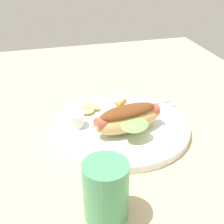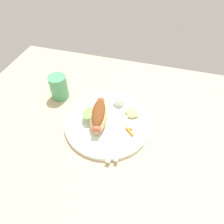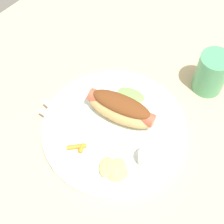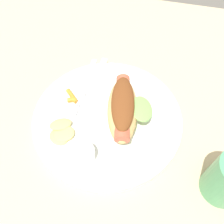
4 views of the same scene
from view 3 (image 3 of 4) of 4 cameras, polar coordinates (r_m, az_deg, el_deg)
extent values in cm
cube|color=tan|center=(69.97, -3.08, -4.20)|extent=(120.00, 90.00, 1.80)
cylinder|color=white|center=(68.77, 0.39, -2.95)|extent=(30.62, 30.62, 1.60)
ellipsoid|color=tan|center=(67.40, 1.59, 0.41)|extent=(8.86, 16.02, 4.93)
cylinder|color=#C1563D|center=(66.67, 1.61, 0.81)|extent=(5.76, 14.91, 2.85)
ellipsoid|color=brown|center=(65.61, 1.63, 1.43)|extent=(6.96, 13.50, 2.44)
ellipsoid|color=#7FC65B|center=(68.38, 3.33, 2.99)|extent=(5.50, 6.75, 1.65)
cylinder|color=white|center=(63.53, 6.47, -7.99)|extent=(4.24, 4.24, 3.10)
cube|color=silver|center=(68.61, -8.45, -2.54)|extent=(1.81, 13.51, 0.40)
cube|color=silver|center=(65.46, -3.23, -6.63)|extent=(0.44, 3.21, 0.40)
cube|color=silver|center=(65.61, -2.98, -6.35)|extent=(0.44, 3.21, 0.40)
cube|color=silver|center=(65.75, -2.74, -6.07)|extent=(0.44, 3.21, 0.40)
cube|color=silver|center=(69.21, -7.47, -1.53)|extent=(1.92, 15.34, 0.36)
ellipsoid|color=#E8CB66|center=(63.23, 1.02, -10.85)|extent=(5.10, 4.66, 0.50)
ellipsoid|color=#E8CB66|center=(63.32, 0.91, -9.79)|extent=(5.05, 4.64, 1.03)
ellipsoid|color=#E8CB66|center=(63.05, -0.99, -9.60)|extent=(5.09, 4.53, 0.67)
cylinder|color=orange|center=(65.59, -5.98, -6.28)|extent=(3.50, 3.36, 0.95)
cylinder|color=orange|center=(65.44, -5.41, -6.40)|extent=(2.03, 1.55, 0.98)
cylinder|color=#4C9E6B|center=(75.39, 17.07, 6.57)|extent=(7.02, 7.02, 9.78)
camera|label=1|loc=(0.86, 42.27, 30.86)|focal=49.97mm
camera|label=2|loc=(0.68, -55.43, 37.87)|focal=33.23mm
camera|label=4|loc=(0.39, 41.37, 14.57)|focal=37.73mm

